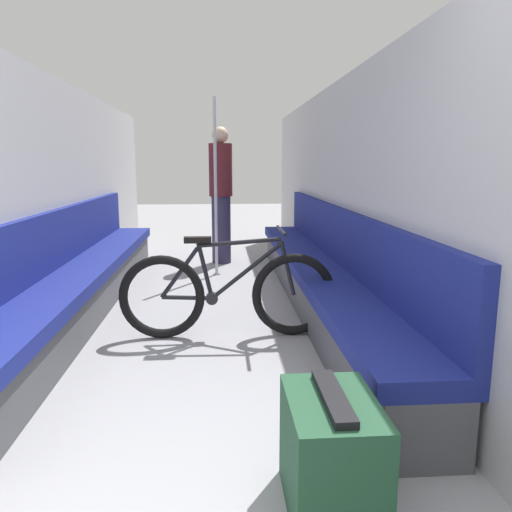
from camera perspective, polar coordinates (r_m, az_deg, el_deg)
wall_left at (r=4.40m, az=-23.95°, el=6.08°), size 0.10×9.36×2.05m
wall_right at (r=4.30m, az=11.43°, el=6.69°), size 0.10×9.36×2.05m
bench_seat_row_left at (r=4.62m, az=-19.44°, el=-2.67°), size 0.47×5.00×0.91m
bench_seat_row_right at (r=4.54m, az=7.29°, el=-2.35°), size 0.47×5.00×0.91m
bicycle at (r=3.76m, az=-3.20°, el=-4.31°), size 1.63×0.46×0.82m
grab_pole_near at (r=5.80m, az=-4.64°, el=7.46°), size 0.08×0.08×2.03m
passenger_standing at (r=6.52m, az=-4.04°, el=7.12°), size 0.30×0.30×1.76m
luggage_bag at (r=2.04m, az=8.60°, el=-21.54°), size 0.33×0.50×0.47m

